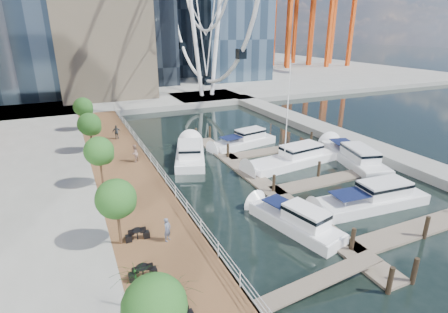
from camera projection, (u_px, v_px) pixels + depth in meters
ground at (298, 246)px, 24.57m from camera, size 520.00×520.00×0.00m
boardwalk at (129, 182)px, 33.70m from camera, size 6.00×60.00×1.00m
seawall at (159, 177)px, 34.87m from camera, size 0.25×60.00×1.00m
land_far at (108, 74)px, 111.47m from camera, size 200.00×114.00×1.00m
breakwater at (331, 133)px, 49.25m from camera, size 4.00×60.00×1.00m
pier at (207, 98)px, 74.23m from camera, size 14.00×12.00×1.00m
railing at (157, 167)px, 34.47m from camera, size 0.10×60.00×1.05m
floating_docks at (304, 172)px, 36.02m from camera, size 16.00×34.00×2.60m
port_cranes at (299, 11)px, 125.63m from camera, size 40.00×52.00×38.00m
street_trees at (99, 151)px, 30.60m from camera, size 2.60×42.60×4.60m
cafe_tables at (159, 293)px, 18.34m from camera, size 2.50×13.70×0.74m
yacht_foreground at (370, 206)px, 30.10m from camera, size 11.34×3.89×2.15m
pedestrian_near at (167, 230)px, 23.23m from camera, size 0.73×0.70×1.68m
pedestrian_mid at (135, 153)px, 37.02m from camera, size 1.14×1.16×1.89m
pedestrian_far at (117, 132)px, 44.70m from camera, size 1.10×0.52×1.83m
moored_yachts at (292, 169)px, 37.98m from camera, size 22.96×38.06×11.50m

